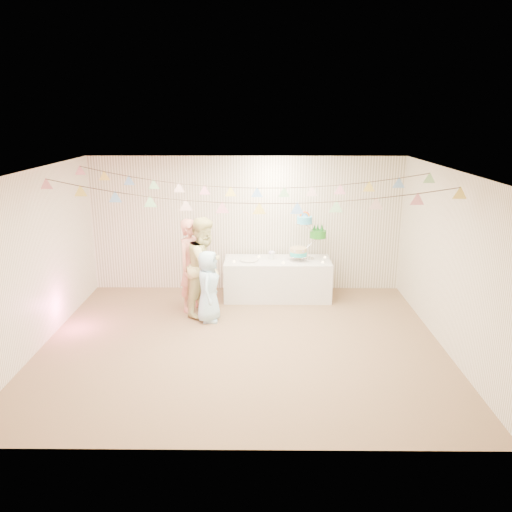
{
  "coord_description": "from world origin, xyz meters",
  "views": [
    {
      "loc": [
        0.27,
        -6.92,
        3.36
      ],
      "look_at": [
        0.2,
        0.8,
        1.15
      ],
      "focal_mm": 35.0,
      "sensor_mm": 36.0,
      "label": 1
    }
  ],
  "objects_px": {
    "person_adult_b": "(206,266)",
    "person_child": "(208,286)",
    "person_adult_a": "(192,265)",
    "table": "(277,279)",
    "cake_stand": "(308,237)"
  },
  "relations": [
    {
      "from": "person_adult_a",
      "to": "person_adult_b",
      "type": "xyz_separation_m",
      "value": [
        0.25,
        -0.15,
        0.03
      ]
    },
    {
      "from": "table",
      "to": "person_adult_b",
      "type": "distance_m",
      "value": 1.55
    },
    {
      "from": "person_adult_b",
      "to": "person_child",
      "type": "relative_size",
      "value": 1.4
    },
    {
      "from": "cake_stand",
      "to": "person_adult_b",
      "type": "distance_m",
      "value": 2.01
    },
    {
      "from": "table",
      "to": "cake_stand",
      "type": "relative_size",
      "value": 2.32
    },
    {
      "from": "person_child",
      "to": "person_adult_b",
      "type": "bearing_deg",
      "value": 16.21
    },
    {
      "from": "person_adult_b",
      "to": "table",
      "type": "bearing_deg",
      "value": -34.77
    },
    {
      "from": "person_adult_a",
      "to": "person_adult_b",
      "type": "relative_size",
      "value": 0.96
    },
    {
      "from": "table",
      "to": "person_adult_a",
      "type": "bearing_deg",
      "value": -157.4
    },
    {
      "from": "table",
      "to": "person_adult_b",
      "type": "height_order",
      "value": "person_adult_b"
    },
    {
      "from": "table",
      "to": "person_child",
      "type": "xyz_separation_m",
      "value": [
        -1.18,
        -1.1,
        0.24
      ]
    },
    {
      "from": "cake_stand",
      "to": "person_adult_a",
      "type": "distance_m",
      "value": 2.19
    },
    {
      "from": "cake_stand",
      "to": "person_child",
      "type": "distance_m",
      "value": 2.16
    },
    {
      "from": "person_adult_b",
      "to": "cake_stand",
      "type": "bearing_deg",
      "value": -41.87
    },
    {
      "from": "table",
      "to": "person_adult_b",
      "type": "xyz_separation_m",
      "value": [
        -1.26,
        -0.77,
        0.48
      ]
    }
  ]
}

